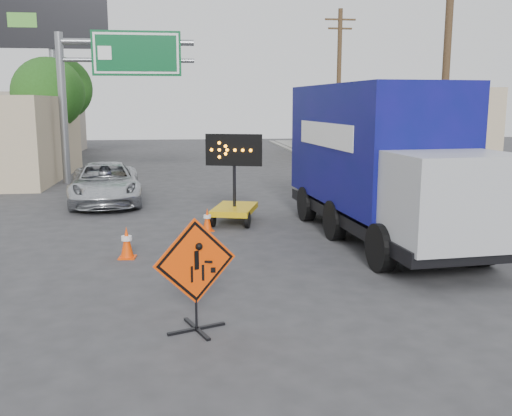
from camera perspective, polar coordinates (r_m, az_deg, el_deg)
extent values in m
plane|color=#2D2D30|center=(10.00, -0.84, -11.21)|extent=(100.00, 100.00, 0.00)
cube|color=gray|center=(25.84, 11.52, 2.18)|extent=(0.40, 60.00, 0.12)
cube|color=gray|center=(26.66, 16.21, 2.26)|extent=(4.00, 60.00, 0.15)
cube|color=tan|center=(41.68, 12.70, 8.31)|extent=(10.00, 14.00, 4.60)
cylinder|color=slate|center=(27.79, -18.74, 9.33)|extent=(0.36, 0.36, 6.80)
cylinder|color=slate|center=(27.48, -12.74, 15.88)|extent=(6.00, 0.28, 0.28)
cylinder|color=slate|center=(27.42, -12.67, 14.22)|extent=(6.00, 0.20, 0.20)
cube|color=#05461F|center=(27.29, -11.86, 14.90)|extent=(4.00, 0.10, 2.00)
cube|color=silver|center=(27.22, -11.87, 14.91)|extent=(3.80, 0.01, 1.80)
cylinder|color=slate|center=(36.04, -19.46, 11.18)|extent=(0.44, 0.44, 9.00)
cube|color=silver|center=(36.13, -19.57, 17.22)|extent=(6.00, 0.25, 3.00)
cube|color=black|center=(35.99, -19.62, 17.25)|extent=(6.10, 0.04, 3.10)
cylinder|color=#4A341F|center=(21.25, 18.42, 12.13)|extent=(0.26, 0.26, 9.00)
cylinder|color=#4A341F|center=(34.44, 8.26, 11.71)|extent=(0.26, 0.26, 9.00)
cube|color=#4A341F|center=(34.75, 8.43, 18.15)|extent=(1.80, 0.10, 0.10)
cube|color=#4A341F|center=(34.69, 8.41, 17.34)|extent=(1.40, 0.10, 0.10)
cylinder|color=#4A341F|center=(32.08, -19.77, 6.17)|extent=(0.28, 0.28, 3.25)
sphere|color=#1E4814|center=(32.02, -20.06, 10.72)|extent=(3.71, 3.71, 3.71)
cylinder|color=#4A341F|center=(40.09, -18.72, 7.21)|extent=(0.28, 0.28, 3.58)
sphere|color=#1E4814|center=(40.05, -18.96, 11.23)|extent=(4.10, 4.10, 4.10)
cube|color=black|center=(9.66, -5.96, -11.92)|extent=(0.97, 0.42, 0.04)
cube|color=black|center=(9.66, -5.96, -11.92)|extent=(0.42, 0.97, 0.04)
cylinder|color=black|center=(9.53, -6.00, -9.86)|extent=(0.04, 0.04, 0.78)
cube|color=#EC3F04|center=(9.29, -6.09, -5.32)|extent=(1.34, 0.54, 1.43)
cube|color=black|center=(9.29, -6.09, -5.32)|extent=(1.24, 0.48, 1.33)
cube|color=#CEA00B|center=(17.74, -2.16, -0.11)|extent=(1.67, 2.19, 0.17)
cylinder|color=black|center=(17.57, -2.19, 3.47)|extent=(0.10, 0.10, 2.14)
cube|color=black|center=(17.49, -2.20, 5.83)|extent=(1.70, 0.59, 0.97)
imported|color=silver|center=(21.92, -14.84, 2.40)|extent=(3.11, 5.64, 1.50)
cube|color=black|center=(15.91, 12.39, -0.79)|extent=(3.34, 8.90, 0.33)
cube|color=#070D51|center=(16.47, 11.64, 6.31)|extent=(3.28, 6.96, 3.27)
cube|color=#9EA0A5|center=(12.55, 17.82, 0.77)|extent=(2.66, 2.16, 1.96)
cube|color=#EC3F04|center=(12.99, -5.66, -6.03)|extent=(0.42, 0.42, 0.03)
cone|color=#EC3F04|center=(12.89, -5.69, -4.47)|extent=(0.29, 0.29, 0.70)
cylinder|color=silver|center=(12.87, -5.70, -4.11)|extent=(0.24, 0.24, 0.10)
cube|color=#EC3F04|center=(14.17, -12.74, -4.84)|extent=(0.43, 0.43, 0.03)
cone|color=#EC3F04|center=(14.07, -12.80, -3.31)|extent=(0.31, 0.31, 0.74)
cylinder|color=silver|center=(14.05, -12.82, -2.96)|extent=(0.25, 0.25, 0.11)
cube|color=#EC3F04|center=(16.76, -4.87, -2.25)|extent=(0.40, 0.40, 0.03)
cone|color=#EC3F04|center=(16.68, -4.89, -1.11)|extent=(0.27, 0.27, 0.65)
cylinder|color=silver|center=(16.67, -4.90, -0.85)|extent=(0.22, 0.22, 0.10)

